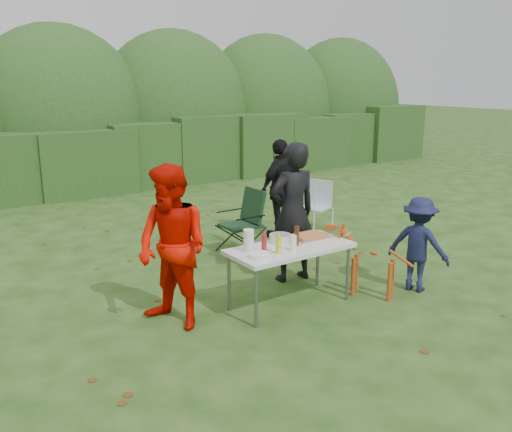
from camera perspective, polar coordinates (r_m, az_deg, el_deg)
ground at (r=6.57m, az=4.20°, el=-9.60°), size 80.00×80.00×0.00m
hedge_row at (r=13.34m, az=-17.81°, el=5.90°), size 22.00×1.40×1.70m
shrub_backdrop at (r=14.80m, az=-19.89°, el=9.44°), size 20.00×2.60×3.20m
folding_table at (r=6.41m, az=3.62°, el=-3.67°), size 1.50×0.70×0.74m
person_cook at (r=7.17m, az=3.88°, el=0.37°), size 0.72×0.51×1.87m
person_red_jacket at (r=5.88m, az=-8.78°, el=-3.31°), size 0.94×1.05×1.80m
person_black_puffy at (r=9.17m, az=2.65°, el=2.89°), size 1.05×0.62×1.68m
child at (r=7.19m, az=16.73°, el=-2.86°), size 0.71×0.90×1.22m
dog at (r=6.89m, az=12.23°, el=-4.92°), size 0.78×0.96×0.86m
camping_chair at (r=8.38m, az=-1.62°, el=-0.59°), size 0.63×0.63×1.00m
lawn_chair at (r=9.75m, az=6.21°, el=1.11°), size 0.69×0.69×0.88m
food_tray at (r=6.72m, az=5.60°, el=-2.28°), size 0.45×0.30×0.02m
focaccia_bread at (r=6.71m, az=5.61°, el=-2.05°), size 0.40×0.26×0.04m
mustard_bottle at (r=6.11m, az=2.37°, el=-3.05°), size 0.06×0.06×0.20m
ketchup_bottle at (r=6.11m, az=0.86°, el=-2.92°), size 0.06×0.06×0.22m
beer_bottle at (r=6.40m, az=4.31°, el=-2.08°), size 0.06×0.06×0.24m
paper_towel_roll at (r=6.15m, az=-0.78°, el=-2.61°), size 0.12×0.12×0.26m
cup_stack at (r=6.21m, az=3.92°, el=-2.87°), size 0.08×0.08×0.18m
pasta_bowl at (r=6.52m, az=2.56°, el=-2.37°), size 0.26×0.26×0.10m
plate_stack at (r=5.99m, az=0.34°, el=-4.15°), size 0.24×0.24×0.05m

